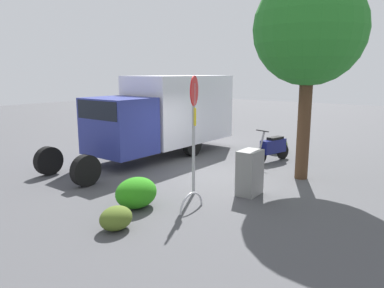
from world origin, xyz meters
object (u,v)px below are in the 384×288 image
street_tree (309,30)px  utility_cabinet (250,173)px  motorcycle (273,147)px  bike_rack_hoop (191,209)px  stop_sign (194,117)px  box_truck_near (165,112)px

street_tree → utility_cabinet: (2.31, -0.54, -3.75)m
motorcycle → street_tree: bearing=61.8°
street_tree → bike_rack_hoop: size_ratio=7.03×
street_tree → motorcycle: bearing=-132.5°
stop_sign → utility_cabinet: (-0.87, 1.18, -1.47)m
utility_cabinet → bike_rack_hoop: bearing=-17.2°
motorcycle → stop_sign: size_ratio=0.57×
street_tree → bike_rack_hoop: street_tree is taller
stop_sign → street_tree: 4.27m
motorcycle → street_tree: 4.41m
box_truck_near → street_tree: 6.09m
stop_sign → bike_rack_hoop: size_ratio=3.65×
street_tree → utility_cabinet: bearing=-13.1°
stop_sign → utility_cabinet: stop_sign is taller
bike_rack_hoop → utility_cabinet: bearing=162.8°
motorcycle → bike_rack_hoop: motorcycle is taller
stop_sign → utility_cabinet: 2.08m
street_tree → utility_cabinet: size_ratio=5.03×
bike_rack_hoop → stop_sign: bearing=-146.4°
street_tree → bike_rack_hoop: bearing=-15.0°
utility_cabinet → bike_rack_hoop: (1.80, -0.56, -0.59)m
motorcycle → stop_sign: 4.92m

